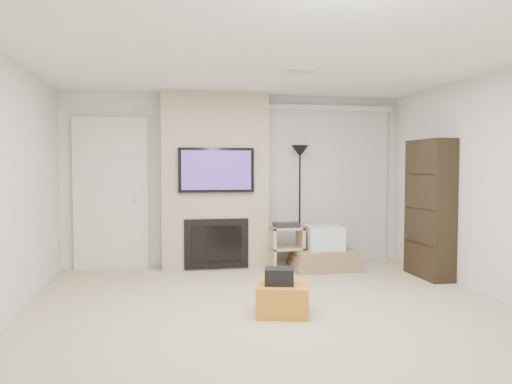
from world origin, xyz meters
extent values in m
cube|color=#BDB08D|center=(0.00, 0.00, 0.00)|extent=(5.00, 5.50, 0.00)
cube|color=white|center=(0.00, 0.00, 2.50)|extent=(5.00, 5.50, 0.00)
cube|color=silver|center=(0.00, 2.75, 1.25)|extent=(5.00, 0.00, 2.50)
cube|color=silver|center=(0.00, -2.75, 1.25)|extent=(5.00, 0.00, 2.50)
cube|color=silver|center=(0.40, 0.80, 2.50)|extent=(0.35, 0.18, 0.01)
cube|color=#C57A22|center=(0.07, 0.15, 0.15)|extent=(0.61, 0.61, 0.30)
cube|color=black|center=(0.03, 0.12, 0.38)|extent=(0.33, 0.28, 0.16)
cube|color=tan|center=(-0.35, 2.55, 1.25)|extent=(1.50, 0.40, 2.50)
cube|color=black|center=(-0.35, 2.32, 1.40)|extent=(1.05, 0.06, 0.62)
cube|color=#35215E|center=(-0.35, 2.29, 1.40)|extent=(0.96, 0.00, 0.54)
cube|color=black|center=(-0.35, 2.34, 0.37)|extent=(0.90, 0.04, 0.70)
cube|color=black|center=(-0.35, 2.32, 0.37)|extent=(0.70, 0.02, 0.50)
cube|color=silver|center=(-1.80, 2.71, 1.07)|extent=(1.02, 0.08, 2.14)
cube|color=beige|center=(-1.80, 2.72, 1.02)|extent=(0.90, 0.05, 2.05)
cylinder|color=silver|center=(-1.46, 2.67, 1.00)|extent=(0.07, 0.06, 0.07)
cube|color=silver|center=(1.40, 2.69, 2.33)|extent=(1.98, 0.10, 0.08)
cube|color=silver|center=(1.40, 2.70, 1.15)|extent=(1.90, 0.03, 2.29)
cylinder|color=black|center=(0.90, 2.50, 0.01)|extent=(0.26, 0.26, 0.03)
cylinder|color=black|center=(0.90, 2.50, 0.84)|extent=(0.03, 0.03, 1.64)
cone|color=black|center=(0.90, 2.50, 1.68)|extent=(0.26, 0.26, 0.17)
cube|color=tan|center=(0.42, 2.21, 0.30)|extent=(0.04, 0.38, 0.60)
cube|color=tan|center=(0.83, 2.21, 0.30)|extent=(0.04, 0.38, 0.60)
cube|color=tan|center=(0.63, 2.21, 0.01)|extent=(0.45, 0.38, 0.03)
cube|color=tan|center=(0.63, 2.21, 0.30)|extent=(0.45, 0.38, 0.03)
cube|color=tan|center=(0.63, 2.21, 0.58)|extent=(0.45, 0.38, 0.03)
cube|color=black|center=(0.63, 2.21, 0.63)|extent=(0.35, 0.25, 0.06)
cube|color=#947453|center=(1.14, 2.13, 0.05)|extent=(0.92, 0.70, 0.10)
cube|color=#947453|center=(1.14, 2.13, 0.14)|extent=(0.87, 0.65, 0.09)
cube|color=#947453|center=(1.14, 2.13, 0.23)|extent=(0.83, 0.61, 0.09)
cube|color=silver|center=(1.14, 2.13, 0.45)|extent=(0.50, 0.45, 0.33)
cube|color=black|center=(2.34, 1.39, 0.90)|extent=(0.30, 0.80, 1.80)
cube|color=black|center=(2.32, 1.39, 0.45)|extent=(0.26, 0.72, 0.02)
cube|color=black|center=(2.32, 1.39, 0.90)|extent=(0.26, 0.72, 0.02)
cube|color=black|center=(2.32, 1.39, 1.35)|extent=(0.26, 0.72, 0.02)
camera|label=1|loc=(-1.08, -4.56, 1.46)|focal=35.00mm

